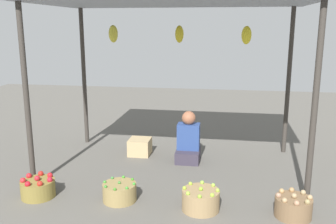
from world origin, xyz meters
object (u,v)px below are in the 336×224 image
at_px(basket_red_apples, 38,188).
at_px(basket_potatoes, 293,207).
at_px(vendor_person, 188,142).
at_px(basket_green_chilies, 120,192).
at_px(wooden_crate_near_vendor, 140,147).
at_px(basket_limes, 201,200).

distance_m(basket_red_apples, basket_potatoes, 3.01).
relative_size(vendor_person, basket_green_chilies, 1.93).
xyz_separation_m(vendor_person, basket_red_apples, (-1.68, -1.56, -0.18)).
xyz_separation_m(basket_potatoes, wooden_crate_near_vendor, (-2.13, 1.71, 0.01)).
relative_size(basket_limes, wooden_crate_near_vendor, 1.24).
height_order(basket_green_chilies, wooden_crate_near_vendor, wooden_crate_near_vendor).
height_order(basket_red_apples, basket_green_chilies, basket_red_apples).
bearing_deg(vendor_person, basket_green_chilies, -113.94).
bearing_deg(basket_green_chilies, basket_limes, -4.43).
bearing_deg(basket_limes, basket_potatoes, 0.39).
xyz_separation_m(basket_limes, basket_potatoes, (1.01, 0.01, -0.00)).
xyz_separation_m(basket_red_apples, basket_limes, (1.99, -0.02, 0.01)).
distance_m(basket_potatoes, wooden_crate_near_vendor, 2.73).
distance_m(vendor_person, basket_red_apples, 2.30).
bearing_deg(basket_green_chilies, basket_red_apples, -176.59).
bearing_deg(vendor_person, wooden_crate_near_vendor, 169.86).
bearing_deg(basket_red_apples, vendor_person, 42.83).
xyz_separation_m(basket_green_chilies, basket_potatoes, (1.99, -0.07, 0.01)).
bearing_deg(basket_potatoes, basket_limes, -179.61).
distance_m(basket_red_apples, basket_green_chilies, 1.02).
distance_m(basket_green_chilies, basket_potatoes, 1.99).
distance_m(vendor_person, basket_green_chilies, 1.65).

